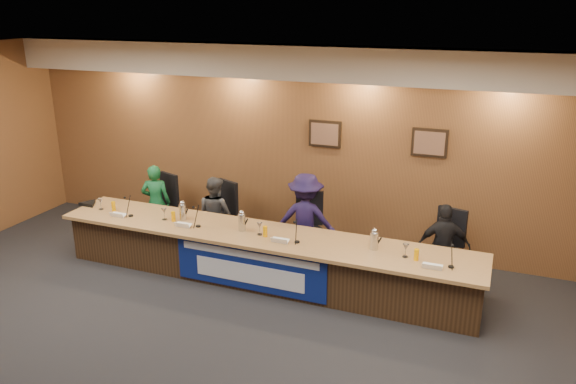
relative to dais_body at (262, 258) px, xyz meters
name	(u,v)px	position (x,y,z in m)	size (l,w,h in m)	color
floor	(170,378)	(0.00, -2.40, -0.35)	(10.00, 10.00, 0.00)	black
ceiling	(146,73)	(0.00, -2.40, 2.85)	(10.00, 8.00, 0.04)	silver
wall_back	(301,147)	(0.00, 1.60, 1.25)	(10.00, 0.04, 3.20)	brown
soffit	(296,62)	(0.00, 1.35, 2.60)	(10.00, 0.50, 0.50)	beige
dais_body	(262,258)	(0.00, 0.00, 0.00)	(6.00, 0.80, 0.70)	#382514
dais_top	(260,235)	(0.00, -0.05, 0.38)	(6.10, 0.95, 0.05)	#A37644
banner	(249,268)	(0.00, -0.41, 0.03)	(2.20, 0.02, 0.65)	navy
banner_text_upper	(249,255)	(0.00, -0.43, 0.23)	(2.00, 0.01, 0.10)	silver
banner_text_lower	(249,274)	(0.00, -0.43, -0.05)	(1.60, 0.01, 0.28)	silver
wall_photo_left	(325,134)	(0.40, 1.57, 1.50)	(0.52, 0.04, 0.42)	black
wall_photo_right	(430,143)	(2.00, 1.57, 1.50)	(0.52, 0.04, 0.42)	black
panelist_a	(156,203)	(-2.24, 0.74, 0.30)	(0.47, 0.31, 1.29)	#155C2F
panelist_b	(215,213)	(-1.13, 0.74, 0.26)	(0.59, 0.46, 1.21)	#434447
panelist_c	(306,220)	(0.39, 0.74, 0.37)	(0.93, 0.53, 1.43)	#1B133C
panelist_d	(444,247)	(2.41, 0.74, 0.26)	(0.72, 0.30, 1.23)	black
office_chair_a	(160,210)	(-2.24, 0.84, 0.13)	(0.48, 0.48, 0.08)	black
office_chair_b	(219,219)	(-1.13, 0.84, 0.13)	(0.48, 0.48, 0.08)	black
office_chair_c	(308,232)	(0.39, 0.84, 0.13)	(0.48, 0.48, 0.08)	black
office_chair_d	(444,253)	(2.41, 0.84, 0.13)	(0.48, 0.48, 0.08)	black
nameplate_a	(116,215)	(-2.24, -0.28, 0.45)	(0.24, 0.06, 0.09)	white
microphone_a	(131,216)	(-2.07, -0.16, 0.41)	(0.07, 0.07, 0.02)	black
juice_glass_a	(114,206)	(-2.45, -0.07, 0.47)	(0.06, 0.06, 0.15)	#F8A700
water_glass_a	(101,204)	(-2.68, -0.09, 0.49)	(0.08, 0.08, 0.18)	silver
nameplate_b	(182,225)	(-1.12, -0.27, 0.45)	(0.24, 0.06, 0.09)	white
microphone_b	(198,226)	(-0.92, -0.16, 0.41)	(0.07, 0.07, 0.02)	black
juice_glass_b	(173,216)	(-1.36, -0.10, 0.47)	(0.06, 0.06, 0.15)	#F8A700
water_glass_b	(164,214)	(-1.52, -0.10, 0.49)	(0.08, 0.08, 0.18)	silver
nameplate_c	(279,240)	(0.38, -0.27, 0.45)	(0.24, 0.06, 0.09)	white
microphone_c	(297,242)	(0.59, -0.16, 0.41)	(0.07, 0.07, 0.02)	black
juice_glass_c	(265,231)	(0.11, -0.13, 0.47)	(0.06, 0.06, 0.15)	#F8A700
water_glass_c	(260,229)	(0.02, -0.10, 0.49)	(0.08, 0.08, 0.18)	silver
nameplate_d	(432,266)	(2.38, -0.33, 0.45)	(0.24, 0.06, 0.09)	white
microphone_d	(451,267)	(2.59, -0.18, 0.41)	(0.07, 0.07, 0.02)	black
juice_glass_d	(416,255)	(2.16, -0.13, 0.47)	(0.06, 0.06, 0.15)	#F8A700
water_glass_d	(406,251)	(2.02, -0.09, 0.49)	(0.08, 0.08, 0.18)	silver
carafe_left	(183,212)	(-1.27, 0.00, 0.52)	(0.11, 0.11, 0.24)	silver
carafe_mid	(242,222)	(-0.27, -0.05, 0.52)	(0.11, 0.11, 0.24)	silver
carafe_right	(374,241)	(1.60, 0.00, 0.52)	(0.11, 0.11, 0.23)	silver
speakerphone	(89,204)	(-2.99, 0.00, 0.43)	(0.32, 0.32, 0.05)	black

